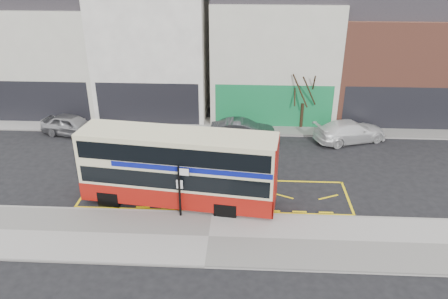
# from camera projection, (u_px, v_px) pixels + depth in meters

# --- Properties ---
(ground) EXTENTS (120.00, 120.00, 0.00)m
(ground) POSITION_uv_depth(u_px,v_px,m) (213.00, 211.00, 21.84)
(ground) COLOR black
(ground) RESTS_ON ground
(pavement) EXTENTS (40.00, 4.00, 0.15)m
(pavement) POSITION_uv_depth(u_px,v_px,m) (209.00, 237.00, 19.73)
(pavement) COLOR #9C9894
(pavement) RESTS_ON ground
(kerb) EXTENTS (40.00, 0.15, 0.15)m
(kerb) POSITION_uv_depth(u_px,v_px,m) (212.00, 214.00, 21.47)
(kerb) COLOR gray
(kerb) RESTS_ON ground
(far_pavement) EXTENTS (50.00, 3.00, 0.15)m
(far_pavement) POSITION_uv_depth(u_px,v_px,m) (224.00, 126.00, 31.73)
(far_pavement) COLOR #9C9894
(far_pavement) RESTS_ON ground
(road_markings) EXTENTS (14.00, 3.40, 0.01)m
(road_markings) POSITION_uv_depth(u_px,v_px,m) (215.00, 194.00, 23.28)
(road_markings) COLOR yellow
(road_markings) RESTS_ON ground
(terrace_far_left) EXTENTS (8.00, 8.01, 10.80)m
(terrace_far_left) POSITION_uv_depth(u_px,v_px,m) (54.00, 47.00, 33.94)
(terrace_far_left) COLOR silver
(terrace_far_left) RESTS_ON ground
(terrace_left) EXTENTS (8.00, 8.01, 11.80)m
(terrace_left) POSITION_uv_depth(u_px,v_px,m) (155.00, 41.00, 33.34)
(terrace_left) COLOR white
(terrace_left) RESTS_ON ground
(terrace_green_shop) EXTENTS (9.00, 8.01, 11.30)m
(terrace_green_shop) POSITION_uv_depth(u_px,v_px,m) (273.00, 46.00, 33.01)
(terrace_green_shop) COLOR silver
(terrace_green_shop) RESTS_ON ground
(terrace_right) EXTENTS (9.00, 8.01, 10.30)m
(terrace_right) POSITION_uv_depth(u_px,v_px,m) (393.00, 54.00, 32.79)
(terrace_right) COLOR brown
(terrace_right) RESTS_ON ground
(double_decker_bus) EXTENTS (9.95, 3.46, 3.89)m
(double_decker_bus) POSITION_uv_depth(u_px,v_px,m) (179.00, 167.00, 21.64)
(double_decker_bus) COLOR beige
(double_decker_bus) RESTS_ON ground
(bus_stop_post) EXTENTS (0.66, 0.17, 2.68)m
(bus_stop_post) POSITION_uv_depth(u_px,v_px,m) (181.00, 186.00, 20.50)
(bus_stop_post) COLOR black
(bus_stop_post) RESTS_ON pavement
(car_silver) EXTENTS (4.59, 2.74, 1.46)m
(car_silver) POSITION_uv_depth(u_px,v_px,m) (72.00, 125.00, 30.14)
(car_silver) COLOR #9C9CA1
(car_silver) RESTS_ON ground
(car_grey) EXTENTS (4.36, 1.57, 1.43)m
(car_grey) POSITION_uv_depth(u_px,v_px,m) (243.00, 131.00, 29.31)
(car_grey) COLOR #404448
(car_grey) RESTS_ON ground
(car_white) EXTENTS (5.31, 3.56, 1.43)m
(car_white) POSITION_uv_depth(u_px,v_px,m) (350.00, 131.00, 29.21)
(car_white) COLOR white
(car_white) RESTS_ON ground
(street_tree_right) EXTENTS (2.41, 2.41, 5.21)m
(street_tree_right) POSITION_uv_depth(u_px,v_px,m) (304.00, 81.00, 29.98)
(street_tree_right) COLOR #312116
(street_tree_right) RESTS_ON ground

